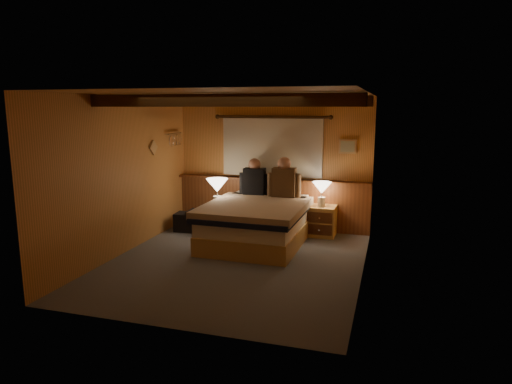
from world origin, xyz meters
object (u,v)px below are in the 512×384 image
at_px(lamp_right, 322,189).
at_px(duffel_bag, 191,222).
at_px(bed, 257,223).
at_px(person_left, 254,179).
at_px(nightstand_left, 220,220).
at_px(nightstand_right, 322,221).
at_px(person_right, 284,180).
at_px(lamp_left, 217,187).

relative_size(lamp_right, duffel_bag, 0.75).
xyz_separation_m(bed, person_left, (-0.26, 0.72, 0.59)).
distance_m(nightstand_left, nightstand_right, 1.79).
bearing_deg(nightstand_left, person_right, 23.51).
relative_size(nightstand_right, person_right, 0.74).
bearing_deg(person_left, duffel_bag, -167.83).
height_order(nightstand_left, lamp_right, lamp_right).
distance_m(nightstand_left, person_right, 1.34).
distance_m(nightstand_left, person_left, 0.95).
relative_size(bed, duffel_bag, 3.59).
relative_size(nightstand_left, person_left, 0.77).
relative_size(nightstand_right, person_left, 0.79).
relative_size(lamp_left, duffel_bag, 0.88).
distance_m(nightstand_left, lamp_right, 1.87).
xyz_separation_m(lamp_left, duffel_bag, (-0.55, 0.04, -0.68)).
bearing_deg(lamp_left, duffel_bag, 175.85).
distance_m(nightstand_left, lamp_left, 0.60).
height_order(bed, person_left, person_left).
xyz_separation_m(bed, lamp_left, (-0.83, 0.36, 0.49)).
distance_m(bed, duffel_bag, 1.45).
height_order(nightstand_right, lamp_left, lamp_left).
height_order(nightstand_right, lamp_right, lamp_right).
relative_size(bed, person_right, 2.83).
bearing_deg(duffel_bag, person_left, 12.45).
xyz_separation_m(bed, lamp_right, (0.94, 0.76, 0.47)).
relative_size(nightstand_left, nightstand_right, 0.98).
distance_m(nightstand_right, lamp_left, 1.92).
bearing_deg(nightstand_left, duffel_bag, -169.89).
bearing_deg(nightstand_right, person_left, -176.15).
bearing_deg(lamp_left, nightstand_right, 13.37).
distance_m(lamp_right, person_right, 0.67).
bearing_deg(lamp_right, bed, -141.11).
xyz_separation_m(person_right, duffel_bag, (-1.68, -0.26, -0.80)).
bearing_deg(nightstand_right, lamp_left, -165.50).
bearing_deg(nightstand_left, person_left, 41.43).
height_order(nightstand_left, person_left, person_left).
distance_m(lamp_right, person_left, 1.21).
relative_size(nightstand_left, lamp_right, 1.21).
bearing_deg(person_left, person_right, -11.13).
bearing_deg(duffel_bag, lamp_right, 5.10).
bearing_deg(person_left, lamp_right, -2.31).
relative_size(lamp_left, person_left, 0.74).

